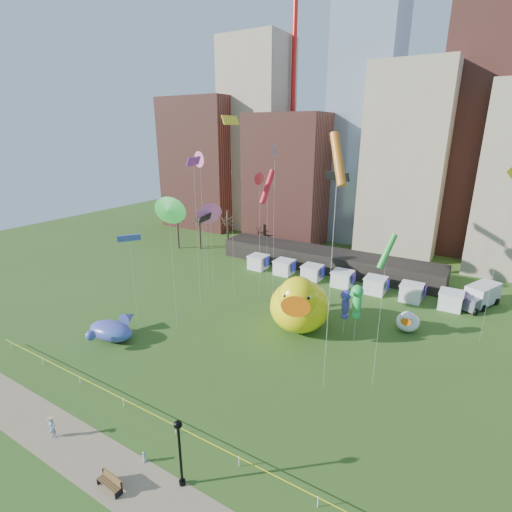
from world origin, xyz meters
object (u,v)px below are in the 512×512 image
Objects in this scene: whale_inflatable at (112,330)px; lamppost at (179,446)px; big_duck at (299,304)px; woman at (52,428)px; park_bench at (110,482)px; box_truck at (480,295)px; seahorse_purple at (345,302)px; seahorse_green at (357,299)px; small_duck at (408,321)px; toddler at (144,457)px.

lamppost reaches higher than whale_inflatable.
woman is at bearing -128.72° from big_duck.
big_duck is at bearing 95.78° from lamppost.
box_truck is (19.63, 44.88, 0.95)m from park_bench.
park_bench is at bearing -112.42° from big_duck.
box_truck is at bearing 43.88° from seahorse_purple.
seahorse_green is 0.93× the size of box_truck.
big_duck is 2.91× the size of small_duck.
woman is at bearing -97.32° from box_truck.
seahorse_purple is (-1.56, 0.93, -1.08)m from seahorse_green.
small_duck reaches higher than woman.
box_truck is at bearing 69.42° from park_bench.
whale_inflatable is at bearing -162.55° from big_duck.
seahorse_green reaches higher than seahorse_purple.
small_duck is at bearing 66.07° from seahorse_green.
big_duck is 1.93× the size of seahorse_purple.
big_duck is 21.74m from whale_inflatable.
big_duck reaches higher than seahorse_purple.
park_bench is 7.56m from woman.
whale_inflatable is 20.60m from park_bench.
whale_inflatable is 4.23× the size of woman.
whale_inflatable is at bearing 105.76° from woman.
small_duck is at bearing 39.68° from woman.
seahorse_purple reaches higher than small_duck.
small_duck is 2.12× the size of woman.
whale_inflatable is 1.37× the size of lamppost.
toddler is (-7.63, -24.36, -4.66)m from seahorse_green.
whale_inflatable is 1.00× the size of box_truck.
toddler is at bearing -3.38° from woman.
small_duck is 34.46m from whale_inflatable.
seahorse_purple is 0.76× the size of box_truck.
big_duck is at bearing 29.27° from whale_inflatable.
lamppost is 11.82m from woman.
seahorse_purple is 3.20× the size of woman.
small_duck is 4.25× the size of toddler.
big_duck is at bearing -165.70° from seahorse_purple.
lamppost is (19.73, -10.43, 2.13)m from whale_inflatable.
toddler is (0.28, 2.70, -0.11)m from park_bench.
lamppost is at bearing -35.15° from whale_inflatable.
box_truck is (15.75, 42.18, -1.77)m from lamppost.
big_duck is 23.42m from lamppost.
lamppost is 4.57m from toddler.
lamppost is at bearing 37.95° from park_bench.
small_duck is (11.13, 6.52, -2.16)m from big_duck.
woman is at bearing -63.53° from whale_inflatable.
park_bench is 5.45m from lamppost.
seahorse_green is 25.95m from toddler.
lamppost is 3.08× the size of woman.
lamppost is (-2.49, -25.29, -0.75)m from seahorse_purple.
seahorse_green reaches higher than park_bench.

